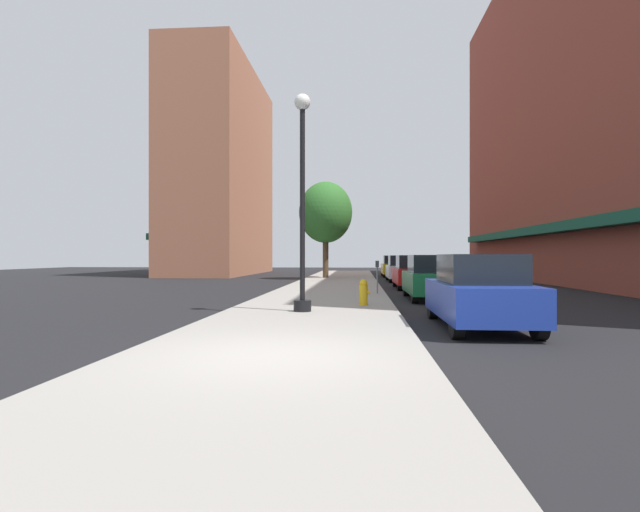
# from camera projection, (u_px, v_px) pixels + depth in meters

# --- Properties ---
(ground_plane) EXTENTS (90.00, 90.00, 0.00)m
(ground_plane) POSITION_uv_depth(u_px,v_px,m) (412.00, 288.00, 25.28)
(ground_plane) COLOR black
(sidewalk_slab) EXTENTS (4.80, 50.00, 0.12)m
(sidewalk_slab) POSITION_uv_depth(u_px,v_px,m) (334.00, 285.00, 26.58)
(sidewalk_slab) COLOR gray
(sidewalk_slab) RESTS_ON ground
(building_right_brick) EXTENTS (6.80, 40.00, 22.30)m
(building_right_brick) POSITION_uv_depth(u_px,v_px,m) (601.00, 88.00, 28.41)
(building_right_brick) COLOR brown
(building_right_brick) RESTS_ON ground
(building_far_background) EXTENTS (6.80, 18.00, 18.21)m
(building_far_background) POSITION_uv_depth(u_px,v_px,m) (222.00, 174.00, 45.38)
(building_far_background) COLOR #9E6047
(building_far_background) RESTS_ON ground
(lamppost) EXTENTS (0.48, 0.48, 5.90)m
(lamppost) POSITION_uv_depth(u_px,v_px,m) (302.00, 198.00, 13.61)
(lamppost) COLOR black
(lamppost) RESTS_ON sidewalk_slab
(fire_hydrant) EXTENTS (0.33, 0.26, 0.79)m
(fire_hydrant) POSITION_uv_depth(u_px,v_px,m) (364.00, 292.00, 15.35)
(fire_hydrant) COLOR gold
(fire_hydrant) RESTS_ON sidewalk_slab
(parking_meter_near) EXTENTS (0.14, 0.09, 1.31)m
(parking_meter_near) POSITION_uv_depth(u_px,v_px,m) (377.00, 273.00, 20.19)
(parking_meter_near) COLOR slate
(parking_meter_near) RESTS_ON sidewalk_slab
(tree_near) EXTENTS (3.70, 3.70, 6.67)m
(tree_near) POSITION_uv_depth(u_px,v_px,m) (326.00, 213.00, 34.87)
(tree_near) COLOR #4C3823
(tree_near) RESTS_ON sidewalk_slab
(car_blue) EXTENTS (1.80, 4.30, 1.66)m
(car_blue) POSITION_uv_depth(u_px,v_px,m) (479.00, 292.00, 11.28)
(car_blue) COLOR black
(car_blue) RESTS_ON ground
(car_green) EXTENTS (1.80, 4.30, 1.66)m
(car_green) POSITION_uv_depth(u_px,v_px,m) (431.00, 278.00, 18.63)
(car_green) COLOR black
(car_green) RESTS_ON ground
(car_red) EXTENTS (1.80, 4.30, 1.66)m
(car_red) POSITION_uv_depth(u_px,v_px,m) (413.00, 272.00, 24.90)
(car_red) COLOR black
(car_red) RESTS_ON ground
(car_white) EXTENTS (1.80, 4.30, 1.66)m
(car_white) POSITION_uv_depth(u_px,v_px,m) (402.00, 269.00, 31.73)
(car_white) COLOR black
(car_white) RESTS_ON ground
(car_yellow) EXTENTS (1.80, 4.30, 1.66)m
(car_yellow) POSITION_uv_depth(u_px,v_px,m) (394.00, 266.00, 38.96)
(car_yellow) COLOR black
(car_yellow) RESTS_ON ground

